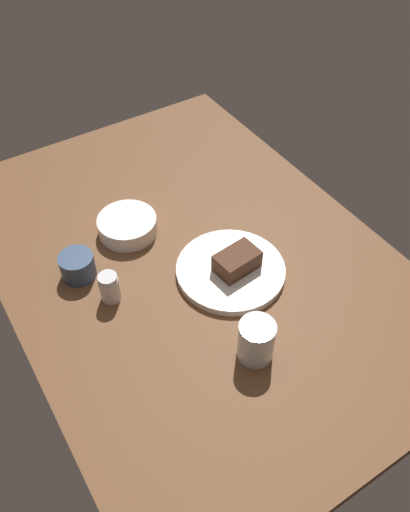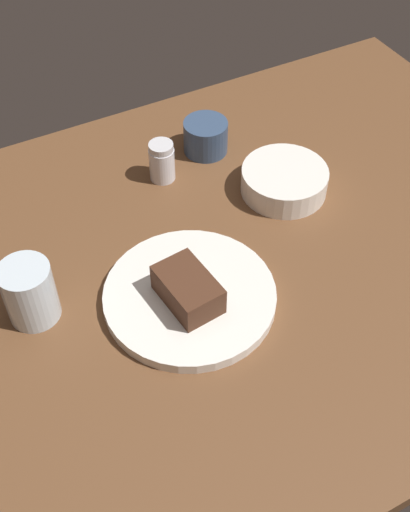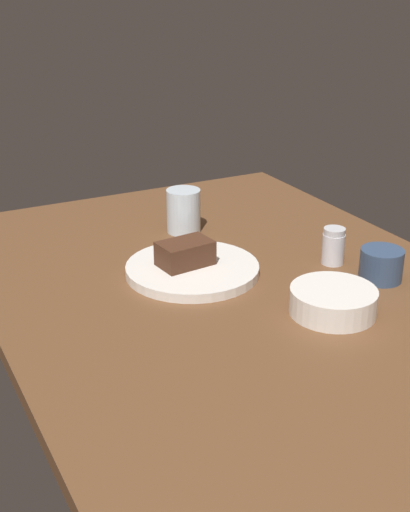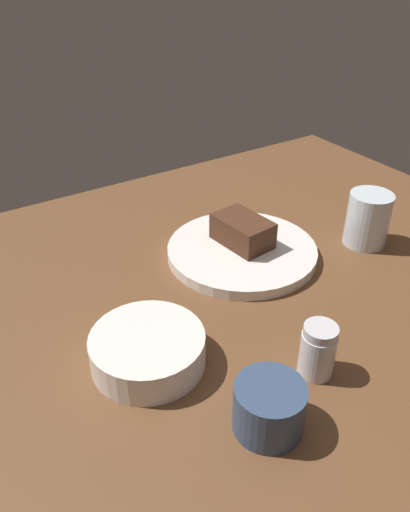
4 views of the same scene
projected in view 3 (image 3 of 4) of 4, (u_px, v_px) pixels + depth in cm
name	position (u px, v px, depth cm)	size (l,w,h in cm)	color
dining_table	(239.00, 295.00, 122.31)	(120.00, 84.00, 3.00)	brown
dessert_plate	(192.00, 269.00, 126.94)	(24.70, 24.70, 1.76)	white
chocolate_cake_slice	(185.00, 253.00, 125.88)	(9.69, 6.28, 4.51)	#472819
salt_shaker	(333.00, 246.00, 130.38)	(4.33, 4.33, 7.11)	silver
water_glass	(184.00, 211.00, 145.40)	(7.21, 7.21, 9.26)	silver
side_bowl	(333.00, 301.00, 112.25)	(14.29, 14.29, 4.30)	white
coffee_cup	(381.00, 265.00, 123.82)	(7.80, 7.80, 5.85)	#334766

